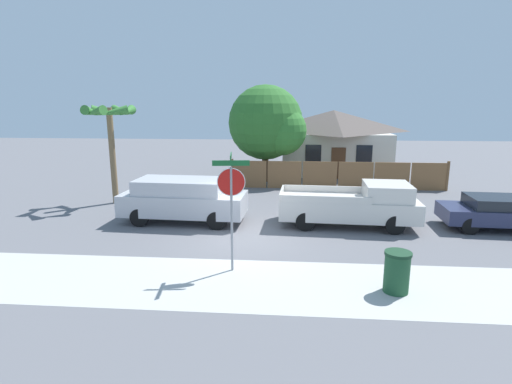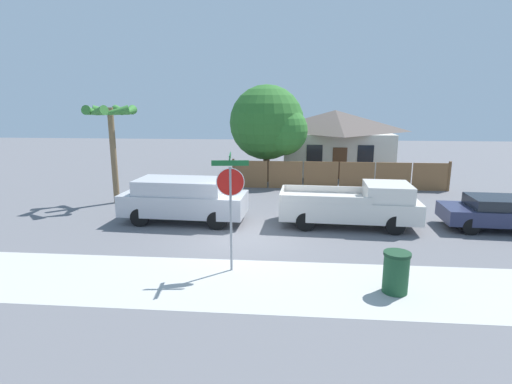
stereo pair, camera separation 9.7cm
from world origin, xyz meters
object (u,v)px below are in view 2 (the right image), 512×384
(oak_tree, at_px, (270,124))
(red_suv, at_px, (183,199))
(house, at_px, (334,139))
(orange_pickup, at_px, (354,205))
(palm_tree, at_px, (111,120))
(stop_sign, at_px, (231,192))
(parked_sedan, at_px, (498,213))
(trash_bin, at_px, (396,272))

(oak_tree, relative_size, red_suv, 1.15)
(house, distance_m, orange_pickup, 13.88)
(oak_tree, bearing_deg, palm_tree, -140.04)
(house, height_order, stop_sign, house)
(house, relative_size, stop_sign, 2.33)
(oak_tree, xyz_separation_m, parked_sedan, (9.16, -8.79, -2.83))
(red_suv, height_order, stop_sign, stop_sign)
(stop_sign, distance_m, trash_bin, 4.81)
(palm_tree, xyz_separation_m, stop_sign, (6.74, -7.50, -1.64))
(red_suv, distance_m, stop_sign, 5.54)
(parked_sedan, distance_m, trash_bin, 7.69)
(oak_tree, relative_size, stop_sign, 1.73)
(palm_tree, xyz_separation_m, trash_bin, (11.09, -8.51, -3.42))
(oak_tree, bearing_deg, trash_bin, -74.65)
(oak_tree, xyz_separation_m, stop_sign, (-0.38, -13.46, -1.17))
(palm_tree, height_order, orange_pickup, palm_tree)
(red_suv, bearing_deg, orange_pickup, 2.86)
(trash_bin, bearing_deg, palm_tree, 142.49)
(oak_tree, bearing_deg, parked_sedan, -43.82)
(orange_pickup, distance_m, trash_bin, 5.68)
(oak_tree, relative_size, palm_tree, 1.25)
(oak_tree, height_order, stop_sign, oak_tree)
(orange_pickup, relative_size, parked_sedan, 1.29)
(palm_tree, distance_m, stop_sign, 10.21)
(oak_tree, distance_m, stop_sign, 13.52)
(parked_sedan, bearing_deg, palm_tree, 173.12)
(oak_tree, distance_m, trash_bin, 15.29)
(stop_sign, bearing_deg, parked_sedan, 19.50)
(palm_tree, bearing_deg, house, 43.67)
(house, bearing_deg, stop_sign, -104.41)
(palm_tree, height_order, red_suv, palm_tree)
(stop_sign, bearing_deg, trash_bin, -19.66)
(palm_tree, xyz_separation_m, red_suv, (4.09, -2.83, -3.00))
(house, bearing_deg, palm_tree, -136.33)
(house, relative_size, palm_tree, 1.69)
(oak_tree, bearing_deg, red_suv, -108.98)
(house, height_order, red_suv, house)
(stop_sign, relative_size, trash_bin, 3.14)
(oak_tree, xyz_separation_m, palm_tree, (-7.11, -5.96, 0.46))
(house, distance_m, parked_sedan, 14.68)
(house, height_order, oak_tree, oak_tree)
(parked_sedan, bearing_deg, house, 112.18)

